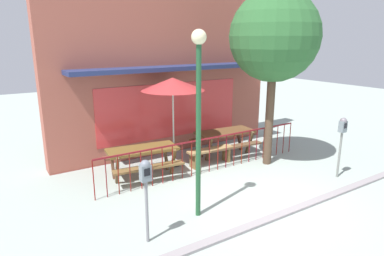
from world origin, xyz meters
TOP-DOWN VIEW (x-y plane):
  - ground at (0.00, 0.00)m, footprint 40.00×40.00m
  - pub_storefront at (0.00, 4.24)m, footprint 7.46×1.28m
  - patio_fence_front at (-0.00, 1.95)m, footprint 6.29×0.04m
  - picnic_table_left at (-1.64, 2.64)m, footprint 1.96×1.59m
  - picnic_table_right at (1.20, 2.82)m, footprint 1.90×1.50m
  - patio_umbrella at (-0.57, 2.89)m, footprint 1.74×1.74m
  - patio_bench at (0.34, 2.38)m, footprint 1.41×0.39m
  - parking_meter_near at (2.62, -0.15)m, footprint 0.18×0.17m
  - parking_meter_far at (-2.81, -0.13)m, footprint 0.18×0.17m
  - street_tree at (1.79, 1.58)m, footprint 2.41×2.41m
  - street_lamp at (-1.54, 0.17)m, footprint 0.28×0.28m
  - curb_edge at (0.00, -0.77)m, footprint 10.45×0.20m

SIDE VIEW (x-z plane):
  - ground at x=0.00m, z-range 0.00..0.00m
  - curb_edge at x=0.00m, z-range -0.06..0.06m
  - patio_bench at x=0.34m, z-range 0.11..0.59m
  - picnic_table_left at x=-1.64m, z-range 0.21..1.01m
  - picnic_table_right at x=1.20m, z-range 0.21..1.01m
  - patio_fence_front at x=0.00m, z-range 0.18..1.15m
  - parking_meter_far at x=-2.81m, z-range 0.42..1.96m
  - parking_meter_near at x=2.62m, z-range 0.43..2.03m
  - patio_umbrella at x=-0.57m, z-range 1.06..3.57m
  - street_lamp at x=-1.54m, z-range 0.59..4.26m
  - pub_storefront at x=0.00m, z-range -0.02..5.54m
  - street_tree at x=1.79m, z-range 1.16..5.94m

